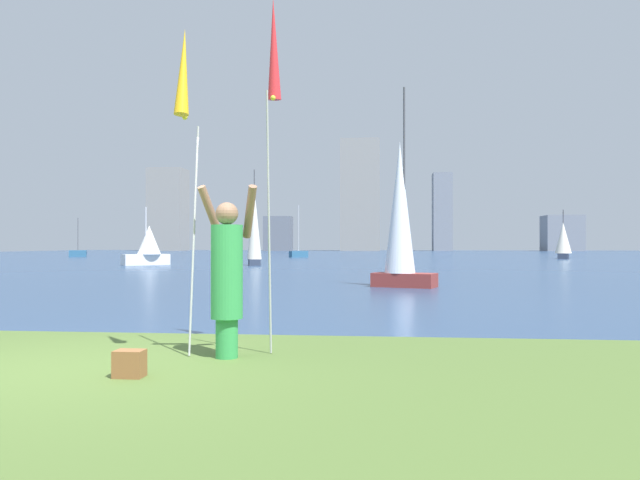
% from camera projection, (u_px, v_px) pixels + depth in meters
% --- Properties ---
extents(ground, '(120.00, 138.00, 0.12)m').
position_uv_depth(ground, '(347.00, 258.00, 56.78)').
color(ground, '#4C662D').
extents(person, '(0.70, 0.52, 1.91)m').
position_uv_depth(person, '(227.00, 272.00, 6.72)').
color(person, green).
rests_on(person, ground).
extents(kite_flag_left, '(0.16, 0.69, 3.60)m').
position_uv_depth(kite_flag_left, '(184.00, 82.00, 6.60)').
color(kite_flag_left, '#B2B2B7').
rests_on(kite_flag_left, ground).
extents(kite_flag_right, '(0.16, 0.57, 4.15)m').
position_uv_depth(kite_flag_right, '(274.00, 58.00, 7.16)').
color(kite_flag_right, '#B2B2B7').
rests_on(kite_flag_right, ground).
extents(bag, '(0.27, 0.20, 0.25)m').
position_uv_depth(bag, '(130.00, 364.00, 5.73)').
color(bag, brown).
rests_on(bag, ground).
extents(sailboat_0, '(1.10, 1.83, 5.67)m').
position_uv_depth(sailboat_0, '(254.00, 228.00, 35.90)').
color(sailboat_0, '#333D51').
rests_on(sailboat_0, ground).
extents(sailboat_1, '(1.74, 2.84, 4.22)m').
position_uv_depth(sailboat_1, '(563.00, 241.00, 52.00)').
color(sailboat_1, '#333D51').
rests_on(sailboat_1, ground).
extents(sailboat_2, '(2.57, 2.52, 3.49)m').
position_uv_depth(sailboat_2, '(148.00, 246.00, 36.60)').
color(sailboat_2, white).
rests_on(sailboat_2, ground).
extents(sailboat_3, '(1.81, 1.60, 5.00)m').
position_uv_depth(sailboat_3, '(299.00, 253.00, 58.52)').
color(sailboat_3, '#2D6084').
rests_on(sailboat_3, ground).
extents(sailboat_6, '(1.98, 1.39, 5.85)m').
position_uv_depth(sailboat_6, '(401.00, 219.00, 17.85)').
color(sailboat_6, maroon).
rests_on(sailboat_6, ground).
extents(sailboat_7, '(1.82, 1.40, 3.87)m').
position_uv_depth(sailboat_7, '(78.00, 253.00, 60.72)').
color(sailboat_7, '#2D6084').
rests_on(sailboat_7, ground).
extents(skyline_tower_0, '(6.55, 5.76, 15.62)m').
position_uv_depth(skyline_tower_0, '(168.00, 210.00, 116.05)').
color(skyline_tower_0, gray).
rests_on(skyline_tower_0, ground).
extents(skyline_tower_1, '(5.04, 3.74, 6.39)m').
position_uv_depth(skyline_tower_1, '(278.00, 234.00, 112.87)').
color(skyline_tower_1, slate).
rests_on(skyline_tower_1, ground).
extents(skyline_tower_2, '(7.25, 3.44, 20.83)m').
position_uv_depth(skyline_tower_2, '(360.00, 195.00, 113.28)').
color(skyline_tower_2, gray).
rests_on(skyline_tower_2, ground).
extents(skyline_tower_3, '(3.52, 4.10, 14.61)m').
position_uv_depth(skyline_tower_3, '(442.00, 212.00, 114.57)').
color(skyline_tower_3, gray).
rests_on(skyline_tower_3, ground).
extents(skyline_tower_4, '(6.65, 5.63, 6.53)m').
position_uv_depth(skyline_tower_4, '(562.00, 233.00, 112.10)').
color(skyline_tower_4, gray).
rests_on(skyline_tower_4, ground).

